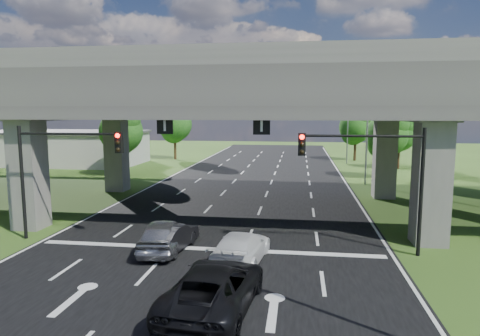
% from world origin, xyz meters
% --- Properties ---
extents(ground, '(160.00, 160.00, 0.00)m').
position_xyz_m(ground, '(0.00, 0.00, 0.00)').
color(ground, '#304F19').
rests_on(ground, ground).
extents(road, '(18.00, 120.00, 0.03)m').
position_xyz_m(road, '(0.00, 10.00, 0.01)').
color(road, black).
rests_on(road, ground).
extents(overpass, '(80.00, 15.00, 10.00)m').
position_xyz_m(overpass, '(0.00, 12.00, 7.92)').
color(overpass, '#363431').
rests_on(overpass, ground).
extents(warehouse, '(20.00, 10.00, 4.00)m').
position_xyz_m(warehouse, '(-26.00, 35.00, 2.00)').
color(warehouse, '#9E9E99').
rests_on(warehouse, ground).
extents(signal_right, '(5.76, 0.54, 6.00)m').
position_xyz_m(signal_right, '(7.82, 3.94, 4.19)').
color(signal_right, black).
rests_on(signal_right, ground).
extents(signal_left, '(5.76, 0.54, 6.00)m').
position_xyz_m(signal_left, '(-7.82, 3.94, 4.19)').
color(signal_left, black).
rests_on(signal_left, ground).
extents(streetlight_far, '(3.38, 0.25, 10.00)m').
position_xyz_m(streetlight_far, '(10.10, 24.00, 5.85)').
color(streetlight_far, gray).
rests_on(streetlight_far, ground).
extents(streetlight_beyond, '(3.38, 0.25, 10.00)m').
position_xyz_m(streetlight_beyond, '(10.10, 40.00, 5.85)').
color(streetlight_beyond, gray).
rests_on(streetlight_beyond, ground).
extents(tree_left_near, '(4.50, 4.50, 7.80)m').
position_xyz_m(tree_left_near, '(-13.95, 26.00, 4.82)').
color(tree_left_near, black).
rests_on(tree_left_near, ground).
extents(tree_left_mid, '(3.91, 3.90, 6.76)m').
position_xyz_m(tree_left_mid, '(-16.95, 34.00, 4.17)').
color(tree_left_mid, black).
rests_on(tree_left_mid, ground).
extents(tree_left_far, '(4.80, 4.80, 8.32)m').
position_xyz_m(tree_left_far, '(-12.95, 42.00, 5.14)').
color(tree_left_far, black).
rests_on(tree_left_far, ground).
extents(tree_right_near, '(4.20, 4.20, 7.28)m').
position_xyz_m(tree_right_near, '(13.05, 28.00, 4.50)').
color(tree_right_near, black).
rests_on(tree_right_near, ground).
extents(tree_right_mid, '(3.91, 3.90, 6.76)m').
position_xyz_m(tree_right_mid, '(16.05, 36.00, 4.17)').
color(tree_right_mid, black).
rests_on(tree_right_mid, ground).
extents(tree_right_far, '(4.50, 4.50, 7.80)m').
position_xyz_m(tree_right_far, '(12.05, 44.00, 4.82)').
color(tree_right_far, black).
rests_on(tree_right_far, ground).
extents(car_silver, '(2.31, 4.75, 1.56)m').
position_xyz_m(car_silver, '(-2.08, 3.00, 0.81)').
color(car_silver, '#999AA0').
rests_on(car_silver, road).
extents(car_dark, '(1.88, 4.21, 1.34)m').
position_xyz_m(car_dark, '(-1.67, 3.00, 0.70)').
color(car_dark, black).
rests_on(car_dark, road).
extents(car_white, '(2.49, 5.00, 1.39)m').
position_xyz_m(car_white, '(1.90, 1.78, 0.73)').
color(car_white, silver).
rests_on(car_white, road).
extents(car_trailing, '(3.12, 5.89, 1.58)m').
position_xyz_m(car_trailing, '(1.62, -2.81, 0.82)').
color(car_trailing, black).
rests_on(car_trailing, road).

